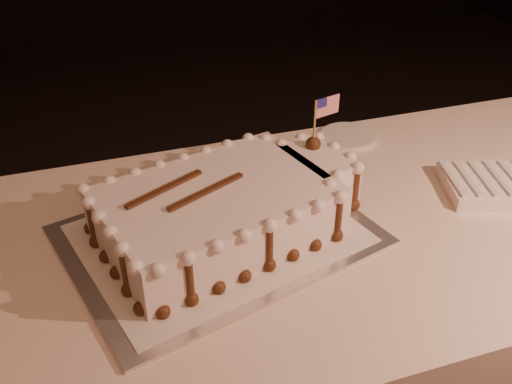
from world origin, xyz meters
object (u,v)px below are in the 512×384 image
object	(u,v)px
banquet_table	(337,339)
sheet_cake	(230,207)
cake_board	(218,235)
napkin_stack	(496,185)
side_plate	(348,136)

from	to	relation	value
banquet_table	sheet_cake	size ratio (longest dim) A/B	4.23
banquet_table	cake_board	xyz separation A→B (m)	(-0.29, 0.02, 0.38)
banquet_table	cake_board	bearing A→B (deg)	176.15
napkin_stack	banquet_table	bearing A→B (deg)	177.95
banquet_table	sheet_cake	bearing A→B (deg)	173.92
napkin_stack	side_plate	world-z (taller)	napkin_stack
sheet_cake	banquet_table	bearing A→B (deg)	-6.08
cake_board	side_plate	bearing A→B (deg)	19.55
sheet_cake	napkin_stack	xyz separation A→B (m)	(0.61, -0.04, -0.05)
banquet_table	side_plate	xyz separation A→B (m)	(0.15, 0.32, 0.38)
side_plate	sheet_cake	bearing A→B (deg)	-144.20
sheet_cake	side_plate	xyz separation A→B (m)	(0.40, 0.29, -0.06)
cake_board	side_plate	world-z (taller)	side_plate
banquet_table	napkin_stack	size ratio (longest dim) A/B	9.07
banquet_table	napkin_stack	distance (m)	0.53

